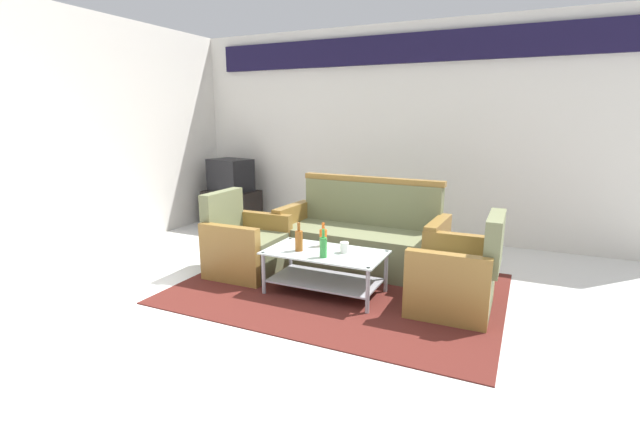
% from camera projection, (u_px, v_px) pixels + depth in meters
% --- Properties ---
extents(ground_plane, '(14.00, 14.00, 0.00)m').
position_uv_depth(ground_plane, '(311.00, 322.00, 3.63)').
color(ground_plane, white).
extents(wall_back, '(6.52, 0.19, 2.80)m').
position_uv_depth(wall_back, '(412.00, 128.00, 5.98)').
color(wall_back, silver).
rests_on(wall_back, ground).
extents(wall_left, '(0.12, 6.20, 2.80)m').
position_uv_depth(wall_left, '(20.00, 139.00, 4.56)').
color(wall_left, silver).
rests_on(wall_left, ground).
extents(rug, '(2.99, 2.21, 0.01)m').
position_uv_depth(rug, '(340.00, 288.00, 4.34)').
color(rug, '#511E19').
rests_on(rug, ground).
extents(couch, '(1.83, 0.81, 0.96)m').
position_uv_depth(couch, '(361.00, 239.00, 4.91)').
color(couch, '#6B704C').
rests_on(couch, rug).
extents(armchair_left, '(0.71, 0.77, 0.85)m').
position_uv_depth(armchair_left, '(245.00, 247.00, 4.72)').
color(armchair_left, '#6B704C').
rests_on(armchair_left, rug).
extents(armchair_right, '(0.71, 0.77, 0.85)m').
position_uv_depth(armchair_right, '(457.00, 278.00, 3.81)').
color(armchair_right, '#6B704C').
rests_on(armchair_right, rug).
extents(coffee_table, '(1.10, 0.60, 0.40)m').
position_uv_depth(coffee_table, '(325.00, 266.00, 4.16)').
color(coffee_table, silver).
rests_on(coffee_table, rug).
extents(bottle_orange, '(0.07, 0.07, 0.23)m').
position_uv_depth(bottle_orange, '(323.00, 237.00, 4.29)').
color(bottle_orange, '#D85919').
rests_on(bottle_orange, coffee_table).
extents(bottle_brown, '(0.07, 0.07, 0.27)m').
position_uv_depth(bottle_brown, '(299.00, 240.00, 4.14)').
color(bottle_brown, brown).
rests_on(bottle_brown, coffee_table).
extents(bottle_green, '(0.06, 0.06, 0.26)m').
position_uv_depth(bottle_green, '(323.00, 247.00, 3.94)').
color(bottle_green, '#2D8C38').
rests_on(bottle_green, coffee_table).
extents(cup, '(0.08, 0.08, 0.10)m').
position_uv_depth(cup, '(344.00, 247.00, 4.09)').
color(cup, silver).
rests_on(cup, coffee_table).
extents(tv_stand, '(0.80, 0.50, 0.52)m').
position_uv_depth(tv_stand, '(232.00, 207.00, 6.90)').
color(tv_stand, black).
rests_on(tv_stand, ground).
extents(television, '(0.68, 0.55, 0.48)m').
position_uv_depth(television, '(231.00, 175.00, 6.78)').
color(television, black).
rests_on(television, tv_stand).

